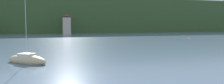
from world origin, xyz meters
The scene contains 4 objects.
wooded_hillside centered at (0.09, 165.59, 7.43)m, with size 352.00×76.83×37.53m.
shore_building_westcentral centered at (0.00, 115.86, 4.24)m, with size 3.36×4.47×8.72m.
sailboat_mid_1 centered at (-10.05, 45.53, 0.33)m, with size 5.01×4.92×8.09m.
mooring_buoy_near centered at (33.52, 76.87, 0.00)m, with size 0.57×0.57×0.57m, color orange.
Camera 1 is at (-7.81, 20.91, 4.14)m, focal length 34.55 mm.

